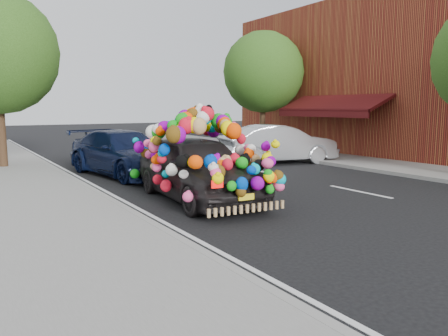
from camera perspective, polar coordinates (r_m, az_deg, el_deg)
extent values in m
plane|color=black|center=(9.53, 2.97, -5.34)|extent=(100.00, 100.00, 0.00)
cube|color=gray|center=(7.94, -23.62, -8.30)|extent=(4.00, 60.00, 0.12)
cube|color=gray|center=(8.42, -10.32, -6.80)|extent=(0.15, 60.00, 0.13)
cube|color=gray|center=(17.32, 19.68, 0.43)|extent=(3.00, 40.00, 0.12)
cube|color=#460D0E|center=(19.54, 13.94, 8.21)|extent=(1.62, 5.20, 0.75)
cube|color=#460D0E|center=(19.01, 12.32, 7.06)|extent=(0.06, 5.20, 0.35)
cylinder|color=#332114|center=(17.17, -27.05, 4.34)|extent=(0.28, 0.28, 2.73)
cylinder|color=#332114|center=(22.09, 5.05, 5.68)|extent=(0.28, 0.28, 2.64)
sphere|color=#234311|center=(22.14, 5.14, 12.37)|extent=(4.00, 4.00, 4.00)
imported|color=black|center=(10.36, -3.46, 0.05)|extent=(2.18, 4.65, 1.54)
cube|color=red|center=(8.07, -0.89, -2.12)|extent=(0.22, 0.08, 0.14)
cube|color=red|center=(8.68, 6.42, -1.45)|extent=(0.22, 0.08, 0.14)
cube|color=yellow|center=(8.40, 2.92, -3.80)|extent=(0.34, 0.07, 0.12)
imported|color=black|center=(14.45, -12.93, 1.93)|extent=(2.84, 5.24, 1.44)
imported|color=#AFB2B7|center=(17.23, 7.12, 3.13)|extent=(4.81, 2.49, 1.51)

